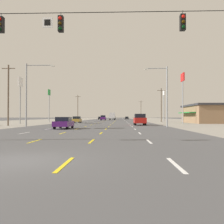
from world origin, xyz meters
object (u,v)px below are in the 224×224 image
Objects in this scene: suv_inner_left_midfar at (103,118)px; sedan_far_left_farther at (100,118)px; pole_sign_right_row_1 at (183,84)px; pole_sign_left_row_1 at (20,88)px; box_truck_center_turn_far at (112,116)px; pole_sign_right_row_2 at (164,98)px; sedan_far_right_farthest at (127,118)px; hatchback_center_turn_distant_a at (114,118)px; suv_far_right_near at (140,119)px; hatchback_far_left_mid at (77,120)px; streetlight_left_row_0 at (29,90)px; sedan_inner_left_nearest at (64,123)px; pole_sign_left_row_2 at (49,98)px; streetlight_right_row_0 at (165,92)px.

sedan_far_left_farther is at bearing 97.02° from suv_inner_left_midfar.
pole_sign_left_row_1 is at bearing -176.41° from pole_sign_right_row_1.
box_truck_center_turn_far is 40.19m from pole_sign_right_row_2.
pole_sign_right_row_1 is at bearing 3.59° from pole_sign_left_row_1.
hatchback_center_turn_distant_a is (-6.75, 1.50, 0.03)m from sedan_far_right_farthest.
pole_sign_right_row_1 is (23.49, -74.27, 7.55)m from sedan_far_left_farther.
suv_far_right_near is at bearing -85.66° from hatchback_center_turn_distant_a.
hatchback_far_left_mid is 25.27m from pole_sign_right_row_1.
sedan_inner_left_nearest is at bearing -39.87° from streetlight_left_row_0.
suv_far_right_near is 37.93m from pole_sign_left_row_2.
sedan_inner_left_nearest is 17.05m from suv_far_right_near.
hatchback_far_left_mid is 24.11m from streetlight_left_row_0.
hatchback_far_left_mid is at bearing -52.33° from pole_sign_left_row_2.
suv_inner_left_midfar is at bearing 62.28° from pole_sign_left_row_2.
hatchback_far_left_mid is at bearing 82.94° from streetlight_left_row_0.
streetlight_right_row_0 is at bearing -54.73° from hatchback_far_left_mid.
box_truck_center_turn_far reaches higher than sedan_far_right_farthest.
sedan_far_left_farther is (-3.53, 28.64, -0.27)m from suv_inner_left_midfar.
pole_sign_right_row_1 is at bearing 48.87° from sedan_inner_left_nearest.
pole_sign_left_row_1 reaches higher than suv_inner_left_midfar.
suv_inner_left_midfar is 1.09× the size of sedan_far_right_farthest.
sedan_far_right_farthest is 0.48× the size of pole_sign_right_row_2.
suv_inner_left_midfar is at bearing 113.63° from pole_sign_right_row_1.
box_truck_center_turn_far is 43.67m from pole_sign_left_row_2.
streetlight_right_row_0 reaches higher than hatchback_far_left_mid.
suv_far_right_near is at bearing -49.93° from pole_sign_left_row_2.
suv_far_right_near is 34.28m from pole_sign_right_row_2.
streetlight_right_row_0 is at bearing -53.84° from pole_sign_left_row_2.
hatchback_far_left_mid is at bearing -100.48° from sedan_far_right_farthest.
suv_inner_left_midfar is at bearing -106.81° from sedan_far_right_farthest.
box_truck_center_turn_far is 0.78× the size of streetlight_left_row_0.
streetlight_left_row_0 is (-26.25, -40.67, -1.64)m from pole_sign_right_row_2.
pole_sign_right_row_1 is 22.77m from pole_sign_right_row_2.
box_truck_center_turn_far is 0.67× the size of pole_sign_right_row_1.
pole_sign_left_row_1 reaches higher than hatchback_far_left_mid.
sedan_far_right_farthest is at bearing 97.14° from pole_sign_right_row_1.
suv_far_right_near is 1.26× the size of hatchback_far_left_mid.
hatchback_far_left_mid is at bearing -89.99° from sedan_far_left_farther.
sedan_inner_left_nearest is 97.44m from sedan_far_left_farther.
hatchback_far_left_mid is 0.42× the size of streetlight_left_row_0.
pole_sign_left_row_2 is at bearing 127.67° from hatchback_far_left_mid.
suv_far_right_near is 1.09× the size of sedan_far_right_farthest.
sedan_far_left_farther is at bearing -160.95° from sedan_far_right_farthest.
sedan_inner_left_nearest is 0.42× the size of pole_sign_right_row_1.
suv_inner_left_midfar is at bearing 84.98° from hatchback_far_left_mid.
sedan_far_left_farther is 0.42× the size of pole_sign_right_row_1.
sedan_inner_left_nearest is at bearing -113.62° from pole_sign_right_row_2.
streetlight_left_row_0 reaches higher than hatchback_center_turn_distant_a.
sedan_far_left_farther is 0.52× the size of streetlight_right_row_0.
suv_far_right_near is at bearing -80.74° from sedan_far_left_farther.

